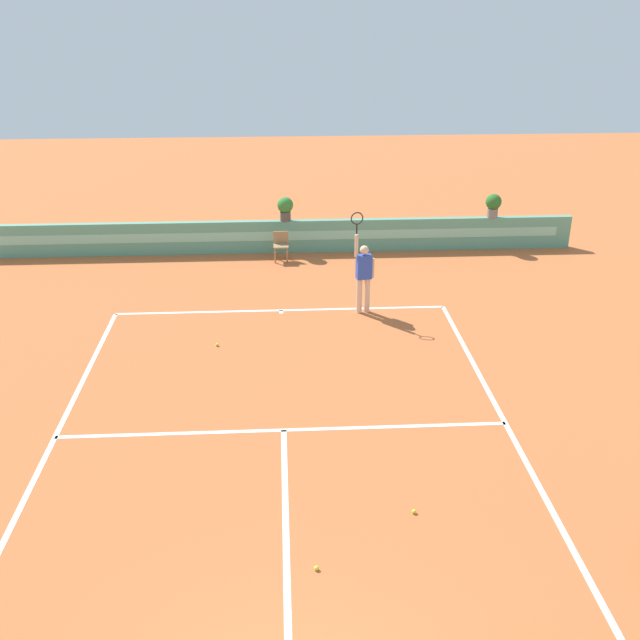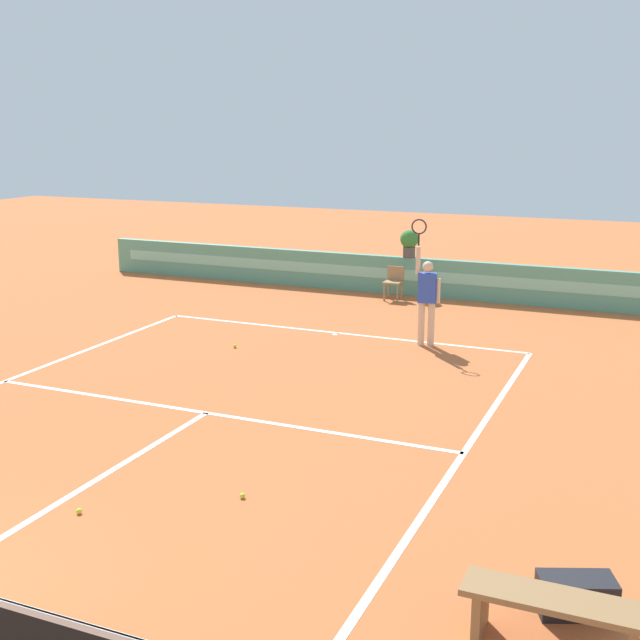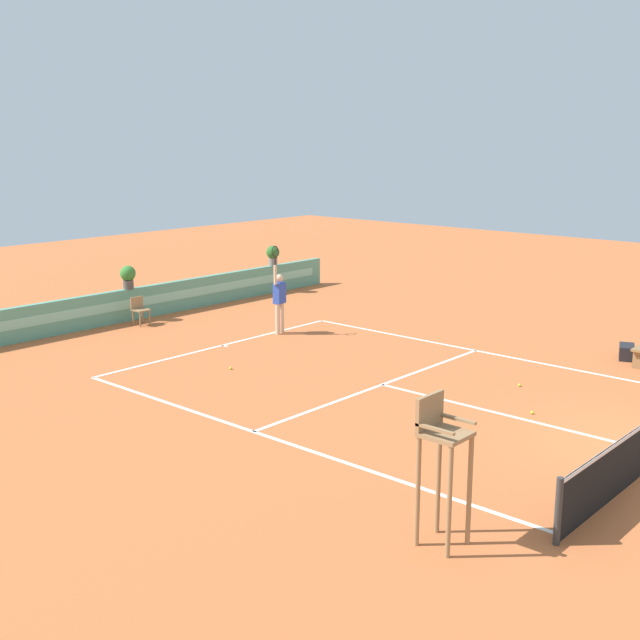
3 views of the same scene
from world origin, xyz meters
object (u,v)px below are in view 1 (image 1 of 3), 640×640
Objects in this scene: tennis_player at (363,273)px; potted_plant_far_right at (493,204)px; potted_plant_centre at (285,207)px; tennis_ball_mid_court at (316,568)px; tennis_ball_near_baseline at (217,345)px; tennis_ball_by_sideline at (414,512)px; ball_kid_chair at (281,245)px.

tennis_player is 6.52m from potted_plant_far_right.
tennis_ball_mid_court is at bearing -89.07° from potted_plant_centre.
tennis_ball_near_baseline is 0.09× the size of potted_plant_far_right.
tennis_ball_near_baseline is at bearing -141.12° from potted_plant_far_right.
tennis_player is 38.01× the size of tennis_ball_mid_court.
potted_plant_far_right is at bearing 46.38° from tennis_player.
tennis_player is 3.57× the size of potted_plant_centre.
tennis_ball_by_sideline is 0.09× the size of potted_plant_centre.
tennis_ball_mid_court is (0.38, -12.81, -0.44)m from ball_kid_chair.
tennis_ball_near_baseline is at bearing -153.73° from tennis_player.
ball_kid_chair reaches higher than tennis_ball_mid_court.
potted_plant_centre is at bearing 77.95° from ball_kid_chair.
tennis_ball_near_baseline is 7.35m from tennis_ball_mid_court.
tennis_player is 38.01× the size of tennis_ball_near_baseline.
ball_kid_chair is at bearing 99.39° from tennis_ball_by_sideline.
ball_kid_chair is at bearing -102.05° from potted_plant_centre.
tennis_player reaches higher than tennis_ball_near_baseline.
tennis_ball_mid_court is (-1.62, -8.83, -1.02)m from tennis_player.
tennis_player reaches higher than potted_plant_far_right.
ball_kid_chair is 5.91m from tennis_ball_near_baseline.
tennis_ball_mid_court is 13.61m from potted_plant_centre.
tennis_ball_by_sideline is at bearing -110.11° from potted_plant_far_right.
potted_plant_far_right is (6.49, 0.73, 0.93)m from ball_kid_chair.
tennis_ball_near_baseline and tennis_ball_by_sideline have the same top height.
ball_kid_chair is 12.50× the size of tennis_ball_near_baseline.
potted_plant_far_right reaches higher than tennis_ball_mid_court.
potted_plant_far_right is (4.55, 12.43, 1.38)m from tennis_ball_by_sideline.
potted_plant_centre reaches higher than tennis_ball_near_baseline.
tennis_ball_near_baseline is 10.34m from potted_plant_far_right.
tennis_player is 7.78m from tennis_ball_by_sideline.
ball_kid_chair is 1.17× the size of potted_plant_centre.
ball_kid_chair is 6.59m from potted_plant_far_right.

